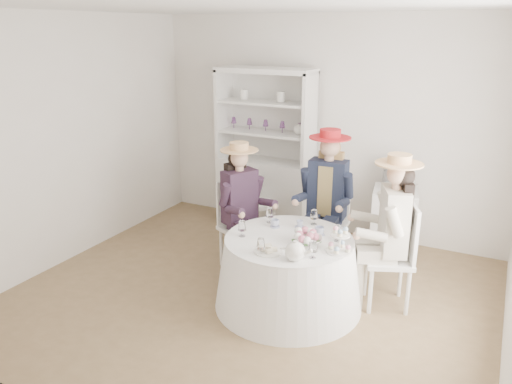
% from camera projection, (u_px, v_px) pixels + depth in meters
% --- Properties ---
extents(ground, '(4.50, 4.50, 0.00)m').
position_uv_depth(ground, '(251.00, 295.00, 4.95)').
color(ground, brown).
rests_on(ground, ground).
extents(ceiling, '(4.50, 4.50, 0.00)m').
position_uv_depth(ceiling, '(250.00, 6.00, 4.11)').
color(ceiling, white).
rests_on(ceiling, wall_back).
extents(wall_back, '(4.50, 0.00, 4.50)m').
position_uv_depth(wall_back, '(325.00, 127.00, 6.22)').
color(wall_back, silver).
rests_on(wall_back, ground).
extents(wall_front, '(4.50, 0.00, 4.50)m').
position_uv_depth(wall_front, '(88.00, 244.00, 2.84)').
color(wall_front, silver).
rests_on(wall_front, ground).
extents(wall_left, '(0.00, 4.50, 4.50)m').
position_uv_depth(wall_left, '(71.00, 140.00, 5.51)').
color(wall_left, silver).
rests_on(wall_left, ground).
extents(tea_table, '(1.39, 1.39, 0.68)m').
position_uv_depth(tea_table, '(288.00, 272.00, 4.69)').
color(tea_table, white).
rests_on(tea_table, ground).
extents(hutch, '(1.28, 0.60, 2.07)m').
position_uv_depth(hutch, '(266.00, 173.00, 6.45)').
color(hutch, silver).
rests_on(hutch, ground).
extents(side_table, '(0.58, 0.58, 0.77)m').
position_uv_depth(side_table, '(393.00, 221.00, 5.81)').
color(side_table, silver).
rests_on(side_table, ground).
extents(hatbox, '(0.35, 0.35, 0.33)m').
position_uv_depth(hatbox, '(398.00, 176.00, 5.63)').
color(hatbox, black).
rests_on(hatbox, side_table).
extents(guest_left, '(0.59, 0.54, 1.40)m').
position_uv_depth(guest_left, '(241.00, 199.00, 5.30)').
color(guest_left, silver).
rests_on(guest_left, ground).
extents(guest_mid, '(0.56, 0.58, 1.54)m').
position_uv_depth(guest_mid, '(327.00, 192.00, 5.29)').
color(guest_mid, silver).
rests_on(guest_mid, ground).
extents(guest_right, '(0.62, 0.56, 1.48)m').
position_uv_depth(guest_right, '(391.00, 223.00, 4.53)').
color(guest_right, silver).
rests_on(guest_right, ground).
extents(spare_chair, '(0.59, 0.59, 1.02)m').
position_uv_depth(spare_chair, '(250.00, 199.00, 6.07)').
color(spare_chair, silver).
rests_on(spare_chair, ground).
extents(teacup_a, '(0.09, 0.09, 0.07)m').
position_uv_depth(teacup_a, '(275.00, 224.00, 4.83)').
color(teacup_a, white).
rests_on(teacup_a, tea_table).
extents(teacup_b, '(0.08, 0.08, 0.06)m').
position_uv_depth(teacup_b, '(300.00, 224.00, 4.82)').
color(teacup_b, white).
rests_on(teacup_b, tea_table).
extents(teacup_c, '(0.11, 0.11, 0.07)m').
position_uv_depth(teacup_c, '(319.00, 231.00, 4.64)').
color(teacup_c, white).
rests_on(teacup_c, tea_table).
extents(flower_bowl, '(0.29, 0.29, 0.06)m').
position_uv_depth(flower_bowl, '(310.00, 241.00, 4.46)').
color(flower_bowl, white).
rests_on(flower_bowl, tea_table).
extents(flower_arrangement, '(0.19, 0.19, 0.07)m').
position_uv_depth(flower_arrangement, '(307.00, 235.00, 4.43)').
color(flower_arrangement, '#CE6782').
rests_on(flower_arrangement, tea_table).
extents(table_teapot, '(0.24, 0.17, 0.18)m').
position_uv_depth(table_teapot, '(295.00, 251.00, 4.13)').
color(table_teapot, white).
rests_on(table_teapot, tea_table).
extents(sandwich_plate, '(0.25, 0.25, 0.05)m').
position_uv_depth(sandwich_plate, '(268.00, 250.00, 4.30)').
color(sandwich_plate, white).
rests_on(sandwich_plate, tea_table).
extents(cupcake_stand, '(0.23, 0.23, 0.22)m').
position_uv_depth(cupcake_stand, '(340.00, 243.00, 4.29)').
color(cupcake_stand, white).
rests_on(cupcake_stand, tea_table).
extents(stemware_set, '(0.90, 0.94, 0.15)m').
position_uv_depth(stemware_set, '(289.00, 231.00, 4.56)').
color(stemware_set, white).
rests_on(stemware_set, tea_table).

